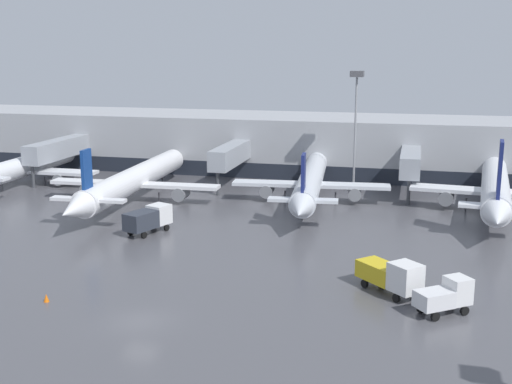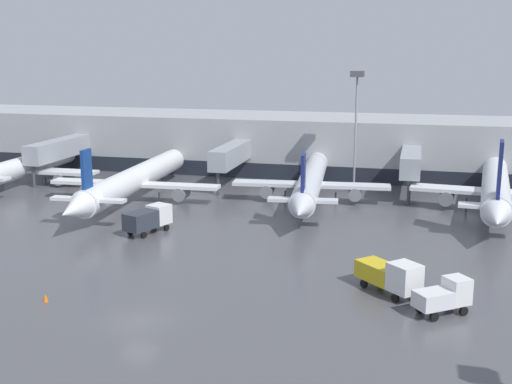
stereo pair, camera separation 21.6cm
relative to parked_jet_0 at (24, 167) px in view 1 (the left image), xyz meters
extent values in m
plane|color=#4C4C51|center=(36.96, -41.60, -2.56)|extent=(320.00, 320.00, 0.00)
cube|color=#9EA0A5|center=(36.96, 20.40, 1.94)|extent=(160.00, 16.00, 9.00)
cube|color=#1E232D|center=(36.96, 12.35, -1.36)|extent=(156.80, 0.10, 2.40)
cube|color=#9399A0|center=(55.22, 6.14, 2.04)|extent=(2.60, 12.52, 2.80)
cylinder|color=#3F4247|center=(55.22, 0.48, -0.96)|extent=(0.44, 0.44, 3.20)
cube|color=#9399A0|center=(2.70, 4.92, 2.04)|extent=(2.60, 14.97, 2.80)
cylinder|color=#3F4247|center=(2.70, -1.97, -0.96)|extent=(0.44, 0.44, 3.20)
cube|color=#9399A0|center=(29.92, 5.79, 2.04)|extent=(2.60, 13.22, 2.80)
cylinder|color=#3F4247|center=(29.92, -0.22, -0.96)|extent=(0.44, 0.44, 3.20)
cylinder|color=silver|center=(-0.01, 0.74, 0.09)|extent=(3.31, 24.31, 2.96)
cone|color=silver|center=(-0.21, 14.50, 0.09)|extent=(2.86, 3.29, 2.81)
cube|color=silver|center=(0.00, 0.13, -0.51)|extent=(22.39, 3.52, 0.44)
cylinder|color=slate|center=(6.25, 0.22, -1.40)|extent=(1.68, 3.54, 1.63)
cylinder|color=#2D2D33|center=(-0.13, 8.62, -1.90)|extent=(0.20, 0.20, 1.31)
cylinder|color=#2D2D33|center=(-3.57, -0.53, -1.90)|extent=(0.20, 0.20, 1.31)
cylinder|color=#2D2D33|center=(3.58, -0.42, -1.90)|extent=(0.20, 0.20, 1.31)
cylinder|color=silver|center=(42.77, -0.40, 0.36)|extent=(5.81, 29.62, 3.02)
cone|color=silver|center=(41.21, 15.92, 0.36)|extent=(3.17, 3.58, 2.87)
cone|color=silver|center=(44.38, -17.32, 0.36)|extent=(3.14, 4.77, 2.72)
cube|color=silver|center=(42.84, -1.13, -0.25)|extent=(20.50, 4.54, 0.44)
cube|color=silver|center=(44.06, -13.89, 0.66)|extent=(7.83, 2.20, 0.35)
cube|color=navy|center=(44.06, -13.89, 3.53)|extent=(0.58, 2.38, 4.54)
cylinder|color=slate|center=(37.17, -1.67, -1.16)|extent=(1.93, 3.03, 1.66)
cylinder|color=slate|center=(48.50, -0.59, -1.16)|extent=(1.93, 3.03, 1.66)
cylinder|color=#2D2D33|center=(41.85, 9.14, -1.78)|extent=(0.20, 0.20, 1.55)
cylinder|color=#2D2D33|center=(39.67, -2.17, -1.78)|extent=(0.20, 0.20, 1.55)
cylinder|color=#2D2D33|center=(46.15, -1.55, -1.78)|extent=(0.20, 0.20, 1.55)
cylinder|color=silver|center=(65.50, -0.22, 0.58)|extent=(5.87, 28.31, 3.24)
cone|color=silver|center=(66.99, 15.56, 0.58)|extent=(3.40, 3.84, 3.08)
cone|color=silver|center=(63.95, -16.64, 0.58)|extent=(3.36, 5.11, 2.92)
cube|color=silver|center=(65.43, -0.92, -0.07)|extent=(20.28, 5.01, 0.44)
cube|color=silver|center=(64.28, -13.10, 0.90)|extent=(7.76, 2.47, 0.35)
cube|color=navy|center=(64.28, -13.10, 4.68)|extent=(0.62, 2.85, 6.26)
cylinder|color=slate|center=(59.84, -0.39, -1.05)|extent=(2.10, 3.60, 1.78)
cylinder|color=#2D2D33|center=(66.36, 8.88, -1.72)|extent=(0.20, 0.20, 1.68)
cylinder|color=#2D2D33|center=(62.17, -1.32, -1.72)|extent=(0.20, 0.20, 1.68)
cylinder|color=white|center=(20.35, -5.45, 0.34)|extent=(4.56, 30.52, 3.17)
cone|color=white|center=(19.57, 11.48, 0.34)|extent=(3.17, 3.62, 3.01)
cone|color=white|center=(21.16, -23.00, 0.34)|extent=(3.07, 4.88, 2.85)
cube|color=white|center=(20.38, -6.21, -0.29)|extent=(22.82, 3.32, 0.44)
cube|color=white|center=(20.99, -19.42, 0.66)|extent=(8.69, 1.67, 0.35)
cube|color=navy|center=(20.99, -19.42, 3.77)|extent=(0.45, 2.07, 4.96)
cylinder|color=slate|center=(14.02, -6.50, -1.25)|extent=(1.86, 2.59, 1.74)
cylinder|color=slate|center=(26.74, -5.91, -1.25)|extent=(1.86, 2.59, 1.74)
cylinder|color=#2D2D33|center=(19.89, 4.42, -1.82)|extent=(0.20, 0.20, 1.47)
cylinder|color=#2D2D33|center=(16.78, -7.13, -1.82)|extent=(0.20, 0.20, 1.47)
cylinder|color=#2D2D33|center=(24.05, -6.80, -1.82)|extent=(0.20, 0.20, 1.47)
cube|color=#2D333D|center=(27.87, -20.88, -0.93)|extent=(3.24, 4.02, 1.86)
cube|color=silver|center=(28.84, -18.25, -0.80)|extent=(2.67, 2.72, 2.12)
cylinder|color=black|center=(27.96, -17.83, -2.21)|extent=(0.48, 0.74, 0.70)
cylinder|color=black|center=(29.78, -18.51, -2.21)|extent=(0.48, 0.74, 0.70)
cylinder|color=black|center=(26.74, -21.13, -2.21)|extent=(0.48, 0.74, 0.70)
cylinder|color=black|center=(28.56, -21.80, -2.21)|extent=(0.48, 0.74, 0.70)
cube|color=gold|center=(53.41, -30.45, -1.13)|extent=(4.14, 4.12, 1.45)
cube|color=silver|center=(55.54, -32.55, -0.72)|extent=(3.04, 3.04, 2.27)
cylinder|color=black|center=(56.28, -31.93, -2.21)|extent=(0.67, 0.67, 0.70)
cylinder|color=black|center=(54.93, -33.30, -2.21)|extent=(0.67, 0.67, 0.70)
cylinder|color=black|center=(53.62, -29.31, -2.21)|extent=(0.67, 0.67, 0.70)
cylinder|color=black|center=(52.27, -30.68, -2.21)|extent=(0.67, 0.67, 0.70)
cube|color=silver|center=(57.70, -35.28, -1.24)|extent=(3.23, 3.07, 1.24)
cube|color=silver|center=(59.42, -33.99, -0.85)|extent=(2.35, 2.38, 2.01)
cylinder|color=black|center=(58.97, -33.29, -2.21)|extent=(0.71, 0.62, 0.70)
cylinder|color=black|center=(59.97, -34.61, -2.21)|extent=(0.71, 0.62, 0.70)
cylinder|color=black|center=(56.82, -34.90, -2.21)|extent=(0.71, 0.62, 0.70)
cylinder|color=black|center=(57.82, -36.22, -2.21)|extent=(0.71, 0.62, 0.70)
cone|color=orange|center=(28.26, -39.86, -2.23)|extent=(0.43, 0.43, 0.65)
cylinder|color=gray|center=(47.61, 6.87, 5.36)|extent=(0.30, 0.30, 15.83)
cube|color=#4C4C51|center=(47.61, 6.87, 13.67)|extent=(1.80, 1.80, 0.80)
camera|label=1|loc=(55.77, -81.75, 16.73)|focal=45.00mm
camera|label=2|loc=(55.98, -81.69, 16.73)|focal=45.00mm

